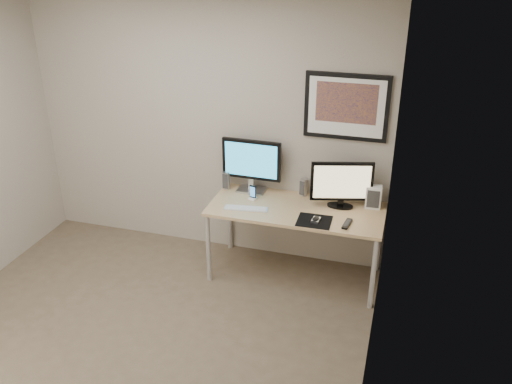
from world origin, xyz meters
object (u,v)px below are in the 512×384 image
at_px(monitor_large, 251,163).
at_px(keyboard, 246,208).
at_px(desk, 296,214).
at_px(speaker_left, 227,180).
at_px(framed_art, 346,107).
at_px(monitor_tv, 342,184).
at_px(phone_dock, 253,192).
at_px(speaker_right, 304,187).
at_px(fan_unit, 373,197).

bearing_deg(monitor_large, keyboard, -79.58).
distance_m(desk, speaker_left, 0.80).
bearing_deg(desk, framed_art, 43.46).
height_order(monitor_tv, phone_dock, monitor_tv).
bearing_deg(speaker_right, phone_dock, -130.53).
bearing_deg(monitor_tv, desk, -176.49).
bearing_deg(framed_art, monitor_tv, -81.02).
distance_m(monitor_large, speaker_right, 0.55).
bearing_deg(monitor_tv, speaker_left, 160.08).
bearing_deg(fan_unit, monitor_tv, -168.02).
bearing_deg(keyboard, phone_dock, 81.55).
xyz_separation_m(framed_art, monitor_tv, (0.03, -0.20, -0.65)).
bearing_deg(monitor_tv, fan_unit, 0.07).
bearing_deg(desk, speaker_left, 163.64).
height_order(desk, phone_dock, phone_dock).
bearing_deg(fan_unit, phone_dock, -175.82).
height_order(phone_dock, fan_unit, fan_unit).
relative_size(monitor_tv, fan_unit, 2.59).
distance_m(desk, monitor_large, 0.66).
height_order(desk, speaker_left, speaker_left).
bearing_deg(speaker_right, speaker_left, -152.43).
height_order(framed_art, fan_unit, framed_art).
height_order(desk, keyboard, keyboard).
relative_size(framed_art, fan_unit, 3.52).
distance_m(framed_art, fan_unit, 0.86).
distance_m(phone_dock, keyboard, 0.22).
relative_size(speaker_left, speaker_right, 1.07).
height_order(framed_art, monitor_large, framed_art).
bearing_deg(framed_art, desk, -136.54).
xyz_separation_m(monitor_tv, phone_dock, (-0.82, -0.07, -0.17)).
distance_m(framed_art, keyboard, 1.28).
bearing_deg(desk, speaker_right, 88.27).
xyz_separation_m(monitor_large, fan_unit, (1.17, -0.02, -0.18)).
relative_size(desk, speaker_left, 8.83).
xyz_separation_m(monitor_tv, speaker_left, (-1.14, 0.09, -0.15)).
xyz_separation_m(desk, keyboard, (-0.44, -0.15, 0.07)).
bearing_deg(speaker_left, speaker_right, 6.51).
height_order(monitor_large, phone_dock, monitor_large).
relative_size(phone_dock, fan_unit, 0.67).
bearing_deg(keyboard, monitor_tv, 10.95).
xyz_separation_m(desk, framed_art, (0.35, 0.33, 0.96)).
bearing_deg(fan_unit, framed_art, 155.64).
relative_size(monitor_large, monitor_tv, 1.05).
bearing_deg(monitor_large, monitor_tv, -5.59).
xyz_separation_m(speaker_left, speaker_right, (0.76, 0.07, -0.01)).
relative_size(monitor_large, keyboard, 1.45).
height_order(speaker_left, phone_dock, speaker_left).
distance_m(desk, framed_art, 1.07).
bearing_deg(framed_art, speaker_right, -172.44).
height_order(framed_art, speaker_right, framed_art).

